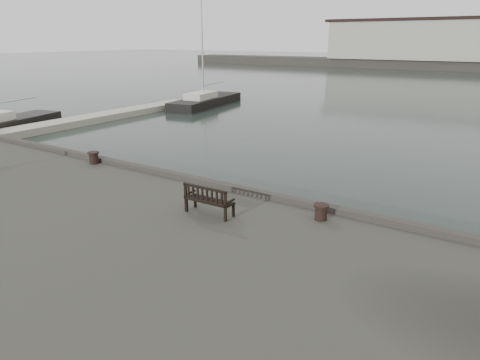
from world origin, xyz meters
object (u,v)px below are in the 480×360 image
object	(u,v)px
yacht_d	(206,103)
bollard_right	(321,212)
yacht_a	(1,128)
bollard_left	(94,158)
bench	(209,205)

from	to	relation	value
yacht_d	bollard_right	bearing A→B (deg)	-55.48
bollard_right	yacht_a	size ratio (longest dim) A/B	0.03
bollard_left	yacht_d	bearing A→B (deg)	117.49
bollard_left	bollard_right	world-z (taller)	bollard_left
yacht_a	bollard_left	bearing A→B (deg)	-31.23
bollard_right	yacht_d	distance (m)	32.37
bollard_right	yacht_a	world-z (taller)	yacht_a
bollard_left	yacht_d	distance (m)	26.45
bench	bollard_right	world-z (taller)	bench
bench	yacht_a	distance (m)	25.00
bollard_right	yacht_d	world-z (taller)	yacht_d
bench	bollard_right	size ratio (longest dim) A/B	3.32
yacht_d	bench	bearing A→B (deg)	-60.88
yacht_a	yacht_d	distance (m)	18.56
yacht_a	bench	bearing A→B (deg)	-29.99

